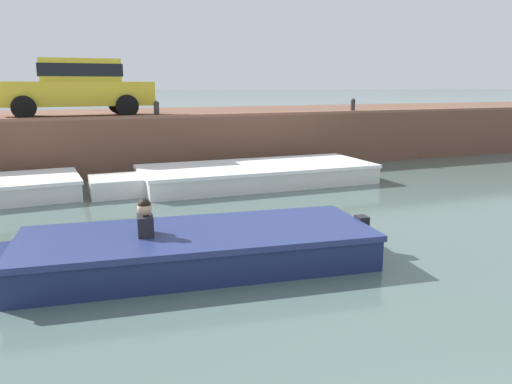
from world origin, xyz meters
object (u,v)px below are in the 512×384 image
at_px(motorboat_passing, 182,250).
at_px(mooring_bollard_east, 353,105).
at_px(boat_moored_central_white, 247,175).
at_px(car_left_inner_yellow, 76,85).
at_px(mooring_bollard_mid, 157,109).

xyz_separation_m(motorboat_passing, mooring_bollard_east, (7.14, 7.14, 1.53)).
distance_m(boat_moored_central_white, car_left_inner_yellow, 5.54).
relative_size(boat_moored_central_white, mooring_bollard_mid, 15.32).
height_order(motorboat_passing, mooring_bollard_east, mooring_bollard_east).
bearing_deg(car_left_inner_yellow, motorboat_passing, -84.41).
relative_size(boat_moored_central_white, mooring_bollard_east, 15.32).
bearing_deg(mooring_bollard_east, motorboat_passing, -134.99).
height_order(boat_moored_central_white, mooring_bollard_mid, mooring_bollard_mid).
xyz_separation_m(boat_moored_central_white, mooring_bollard_east, (4.33, 2.16, 1.54)).
bearing_deg(mooring_bollard_east, boat_moored_central_white, -153.53).
bearing_deg(boat_moored_central_white, motorboat_passing, -119.37).
distance_m(boat_moored_central_white, motorboat_passing, 5.72).
height_order(motorboat_passing, car_left_inner_yellow, car_left_inner_yellow).
bearing_deg(motorboat_passing, mooring_bollard_mid, 81.48).
relative_size(car_left_inner_yellow, mooring_bollard_mid, 9.26).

